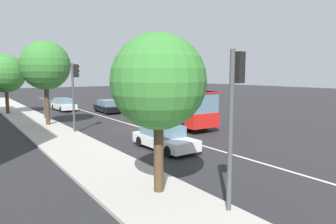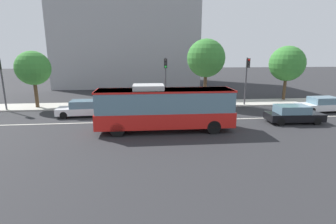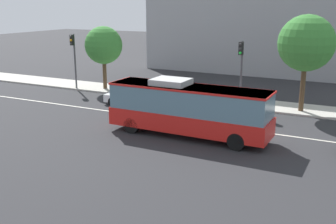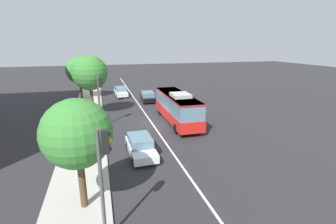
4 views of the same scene
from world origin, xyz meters
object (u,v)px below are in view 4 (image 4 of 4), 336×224
at_px(traffic_light_far_corner, 100,93).
at_px(street_tree_kerbside_centre, 77,134).
at_px(sedan_white, 121,92).
at_px(transit_bus, 177,106).
at_px(street_tree_kerbside_left, 90,73).
at_px(street_tree_kerbside_right, 79,70).
at_px(sedan_white_ahead, 141,146).
at_px(sedan_black, 148,97).
at_px(traffic_light_near_corner, 98,81).
at_px(traffic_light_mid_block, 104,167).

distance_m(traffic_light_far_corner, street_tree_kerbside_centre, 13.47).
relative_size(sedan_white, street_tree_kerbside_centre, 0.77).
distance_m(transit_bus, street_tree_kerbside_left, 10.88).
bearing_deg(traffic_light_far_corner, street_tree_kerbside_right, 103.41).
relative_size(sedan_white, sedan_white_ahead, 1.01).
height_order(sedan_black, street_tree_kerbside_left, street_tree_kerbside_left).
distance_m(transit_bus, street_tree_kerbside_centre, 15.75).
height_order(traffic_light_near_corner, street_tree_kerbside_centre, street_tree_kerbside_centre).
bearing_deg(traffic_light_far_corner, street_tree_kerbside_left, 105.34).
bearing_deg(traffic_light_mid_block, street_tree_kerbside_right, 90.59).
bearing_deg(traffic_light_mid_block, traffic_light_far_corner, 85.18).
bearing_deg(street_tree_kerbside_centre, sedan_white, -9.01).
xyz_separation_m(sedan_black, street_tree_kerbside_left, (-5.57, 7.81, 4.39)).
height_order(sedan_white_ahead, street_tree_kerbside_right, street_tree_kerbside_right).
xyz_separation_m(traffic_light_mid_block, street_tree_kerbside_right, (30.76, 2.72, 0.88)).
bearing_deg(street_tree_kerbside_left, transit_bus, -120.49).
distance_m(traffic_light_mid_block, traffic_light_far_corner, 15.99).
height_order(sedan_white_ahead, traffic_light_near_corner, traffic_light_near_corner).
bearing_deg(sedan_black, street_tree_kerbside_right, 66.58).
bearing_deg(transit_bus, sedan_white_ahead, 143.88).
xyz_separation_m(sedan_black, street_tree_kerbside_centre, (-23.42, 8.04, 3.44)).
bearing_deg(transit_bus, street_tree_kerbside_right, 35.18).
xyz_separation_m(traffic_light_near_corner, street_tree_kerbside_left, (-4.31, 0.85, 1.55)).
distance_m(sedan_white, street_tree_kerbside_left, 12.33).
bearing_deg(street_tree_kerbside_centre, sedan_white_ahead, -35.18).
height_order(transit_bus, traffic_light_far_corner, traffic_light_far_corner).
distance_m(transit_bus, sedan_white, 16.65).
distance_m(street_tree_kerbside_left, street_tree_kerbside_centre, 17.88).
bearing_deg(traffic_light_far_corner, traffic_light_mid_block, -87.75).
bearing_deg(street_tree_kerbside_right, sedan_black, -116.24).
bearing_deg(traffic_light_mid_block, traffic_light_near_corner, 85.66).
bearing_deg(street_tree_kerbside_centre, street_tree_kerbside_left, -0.75).
xyz_separation_m(sedan_white_ahead, traffic_light_near_corner, (16.57, 2.85, 2.84)).
height_order(sedan_white, street_tree_kerbside_right, street_tree_kerbside_right).
relative_size(sedan_white_ahead, street_tree_kerbside_centre, 0.77).
xyz_separation_m(transit_bus, sedan_white_ahead, (-7.01, 5.23, -1.09)).
bearing_deg(street_tree_kerbside_left, traffic_light_far_corner, -167.27).
xyz_separation_m(sedan_black, traffic_light_near_corner, (-1.27, 6.96, 2.84)).
bearing_deg(traffic_light_near_corner, transit_bus, -50.31).
bearing_deg(sedan_white, street_tree_kerbside_left, -24.19).
distance_m(traffic_light_near_corner, traffic_light_mid_block, 24.75).
distance_m(sedan_black, street_tree_kerbside_centre, 25.00).
xyz_separation_m(transit_bus, traffic_light_near_corner, (9.56, 8.08, 1.75)).
xyz_separation_m(sedan_white, street_tree_kerbside_right, (-0.38, 6.10, 3.72)).
distance_m(transit_bus, sedan_black, 10.94).
distance_m(traffic_light_mid_block, street_tree_kerbside_centre, 2.89).
distance_m(traffic_light_mid_block, street_tree_kerbside_left, 20.52).
height_order(sedan_white_ahead, traffic_light_mid_block, traffic_light_mid_block).
bearing_deg(street_tree_kerbside_right, traffic_light_near_corner, -156.10).
relative_size(sedan_black, street_tree_kerbside_right, 0.70).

